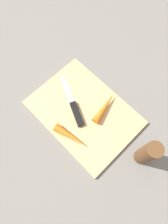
% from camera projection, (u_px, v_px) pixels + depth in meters
% --- Properties ---
extents(ground_plane, '(1.40, 1.40, 0.00)m').
position_uv_depth(ground_plane, '(84.00, 113.00, 0.71)').
color(ground_plane, slate).
extents(cutting_board, '(0.36, 0.26, 0.01)m').
position_uv_depth(cutting_board, '(84.00, 113.00, 0.70)').
color(cutting_board, tan).
rests_on(cutting_board, ground_plane).
extents(knife, '(0.19, 0.10, 0.01)m').
position_uv_depth(knife, '(75.00, 111.00, 0.69)').
color(knife, '#B7B7BC').
rests_on(knife, cutting_board).
extents(carrot_long, '(0.05, 0.13, 0.03)m').
position_uv_depth(carrot_long, '(105.00, 107.00, 0.69)').
color(carrot_long, orange).
rests_on(carrot_long, cutting_board).
extents(carrot_short, '(0.12, 0.05, 0.03)m').
position_uv_depth(carrot_short, '(71.00, 136.00, 0.65)').
color(carrot_short, orange).
rests_on(carrot_short, cutting_board).
extents(pepper_grinder, '(0.05, 0.05, 0.15)m').
position_uv_depth(pepper_grinder, '(147.00, 153.00, 0.58)').
color(pepper_grinder, brown).
rests_on(pepper_grinder, ground_plane).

